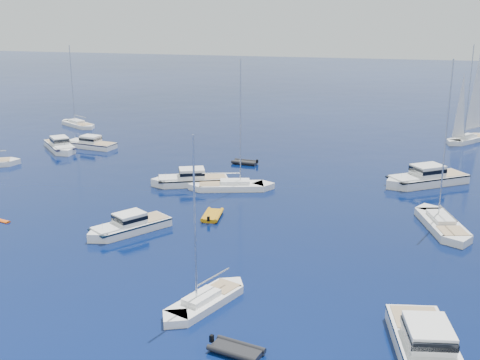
% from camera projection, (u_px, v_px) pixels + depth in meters
% --- Properties ---
extents(ground, '(400.00, 400.00, 0.00)m').
position_uv_depth(ground, '(141.00, 311.00, 41.27)').
color(ground, '#091B56').
rests_on(ground, ground).
extents(motor_cruiser_left, '(7.17, 8.66, 2.29)m').
position_uv_depth(motor_cruiser_left, '(129.00, 232.00, 55.53)').
color(motor_cruiser_left, white).
rests_on(motor_cruiser_left, ground).
extents(motor_cruiser_centre, '(9.77, 6.24, 2.46)m').
position_uv_depth(motor_cruiser_centre, '(190.00, 185.00, 69.92)').
color(motor_cruiser_centre, white).
rests_on(motor_cruiser_centre, ground).
extents(motor_cruiser_far_l, '(8.91, 4.05, 2.25)m').
position_uv_depth(motor_cruiser_far_l, '(90.00, 147.00, 87.80)').
color(motor_cruiser_far_l, white).
rests_on(motor_cruiser_far_l, ground).
extents(motor_cruiser_distant, '(11.00, 9.21, 2.91)m').
position_uv_depth(motor_cruiser_distant, '(425.00, 184.00, 70.03)').
color(motor_cruiser_distant, silver).
rests_on(motor_cruiser_distant, ground).
extents(motor_cruiser_horizon, '(8.36, 8.66, 2.42)m').
position_uv_depth(motor_cruiser_horizon, '(61.00, 150.00, 86.23)').
color(motor_cruiser_horizon, white).
rests_on(motor_cruiser_horizon, ground).
extents(sailboat_fore, '(5.36, 8.81, 12.66)m').
position_uv_depth(sailboat_fore, '(205.00, 305.00, 42.13)').
color(sailboat_fore, white).
rests_on(sailboat_fore, ground).
extents(sailboat_mid_r, '(5.61, 11.23, 15.98)m').
position_uv_depth(sailboat_mid_r, '(442.00, 228.00, 56.51)').
color(sailboat_mid_r, silver).
rests_on(sailboat_mid_r, ground).
extents(sailboat_centre, '(10.52, 5.32, 14.97)m').
position_uv_depth(sailboat_centre, '(231.00, 189.00, 68.23)').
color(sailboat_centre, white).
rests_on(sailboat_centre, ground).
extents(sailboat_far_l, '(9.29, 7.17, 13.90)m').
position_uv_depth(sailboat_far_l, '(78.00, 126.00, 102.84)').
color(sailboat_far_l, white).
rests_on(sailboat_far_l, ground).
extents(sailboat_sails_far, '(8.33, 9.62, 14.92)m').
position_uv_depth(sailboat_sails_far, '(468.00, 141.00, 91.57)').
color(sailboat_sails_far, silver).
rests_on(sailboat_sails_far, ground).
extents(tender_yellow, '(2.32, 3.81, 0.95)m').
position_uv_depth(tender_yellow, '(212.00, 217.00, 59.26)').
color(tender_yellow, '#C8840B').
rests_on(tender_yellow, ground).
extents(tender_grey_near, '(3.78, 2.68, 0.95)m').
position_uv_depth(tender_grey_near, '(236.00, 353.00, 36.34)').
color(tender_grey_near, black).
rests_on(tender_grey_near, ground).
extents(tender_grey_far, '(3.62, 2.32, 0.95)m').
position_uv_depth(tender_grey_far, '(245.00, 164.00, 78.88)').
color(tender_grey_far, black).
rests_on(tender_grey_far, ground).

